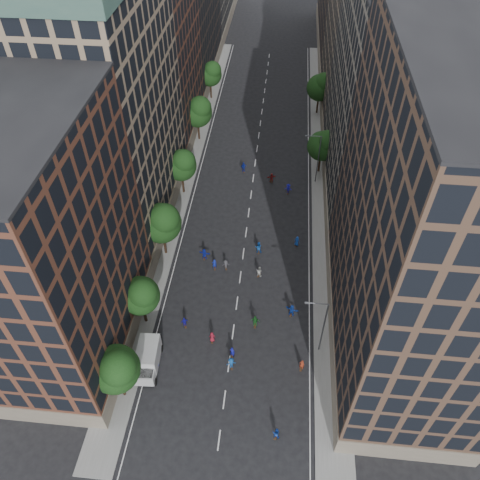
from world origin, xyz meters
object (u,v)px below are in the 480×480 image
Objects in this scene: streetlamp_near at (322,325)px; streetlamp_far at (317,157)px; skater_2 at (276,433)px; skater_0 at (155,363)px; skater_1 at (232,352)px; cargo_van at (148,359)px.

streetlamp_far is (0.00, 33.00, 0.00)m from streetlamp_near.
streetlamp_near is 12.65m from skater_2.
streetlamp_near is 19.82m from skater_0.
skater_0 is 1.08× the size of skater_1.
streetlamp_near is at bearing -155.74° from skater_1.
skater_2 is at bearing 177.60° from skater_0.
cargo_van is at bearing -168.02° from streetlamp_near.
streetlamp_far is at bearing 90.00° from streetlamp_near.
streetlamp_near reaches higher than skater_1.
skater_1 is (-10.10, -34.92, -4.32)m from streetlamp_far.
skater_1 is at bearing -44.34° from skater_2.
skater_0 is at bearing -116.80° from streetlamp_far.
streetlamp_far reaches higher than skater_0.
skater_1 is at bearing -169.21° from streetlamp_near.
streetlamp_near is 4.93× the size of skater_0.
streetlamp_near is 5.35× the size of skater_1.
streetlamp_far reaches higher than cargo_van.
streetlamp_far is 1.63× the size of cargo_van.
skater_1 is (-10.10, -1.92, -4.32)m from streetlamp_near.
streetlamp_far reaches higher than skater_1.
cargo_van is 3.02× the size of skater_0.
skater_2 is at bearing 135.30° from skater_1.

